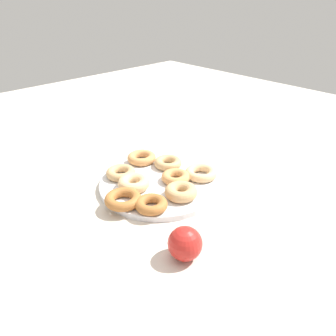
# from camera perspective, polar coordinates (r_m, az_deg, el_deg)

# --- Properties ---
(ground_plane) EXTENTS (2.40, 2.40, 0.00)m
(ground_plane) POSITION_cam_1_polar(r_m,az_deg,el_deg) (0.93, -1.34, -3.03)
(ground_plane) COLOR beige
(donut_plate) EXTENTS (0.32, 0.32, 0.01)m
(donut_plate) POSITION_cam_1_polar(r_m,az_deg,el_deg) (0.92, -1.35, -2.64)
(donut_plate) COLOR silver
(donut_plate) RESTS_ON ground_plane
(donut_0) EXTENTS (0.11, 0.11, 0.02)m
(donut_0) POSITION_cam_1_polar(r_m,az_deg,el_deg) (0.99, 0.01, 0.87)
(donut_0) COLOR tan
(donut_0) RESTS_ON donut_plate
(donut_1) EXTENTS (0.11, 0.11, 0.03)m
(donut_1) POSITION_cam_1_polar(r_m,az_deg,el_deg) (0.85, 2.16, -3.92)
(donut_1) COLOR tan
(donut_1) RESTS_ON donut_plate
(donut_2) EXTENTS (0.10, 0.10, 0.02)m
(donut_2) POSITION_cam_1_polar(r_m,az_deg,el_deg) (0.83, -7.40, -5.12)
(donut_2) COLOR #AD6B33
(donut_2) RESTS_ON donut_plate
(donut_3) EXTENTS (0.11, 0.11, 0.02)m
(donut_3) POSITION_cam_1_polar(r_m,az_deg,el_deg) (0.95, -7.76, -0.78)
(donut_3) COLOR tan
(donut_3) RESTS_ON donut_plate
(donut_4) EXTENTS (0.12, 0.12, 0.02)m
(donut_4) POSITION_cam_1_polar(r_m,az_deg,el_deg) (0.94, 5.44, -0.80)
(donut_4) COLOR #EABC84
(donut_4) RESTS_ON donut_plate
(donut_5) EXTENTS (0.11, 0.11, 0.02)m
(donut_5) POSITION_cam_1_polar(r_m,az_deg,el_deg) (0.92, 1.26, -1.50)
(donut_5) COLOR tan
(donut_5) RESTS_ON donut_plate
(donut_6) EXTENTS (0.11, 0.11, 0.02)m
(donut_6) POSITION_cam_1_polar(r_m,az_deg,el_deg) (1.02, -4.36, 1.69)
(donut_6) COLOR tan
(donut_6) RESTS_ON donut_plate
(donut_7) EXTENTS (0.10, 0.10, 0.02)m
(donut_7) POSITION_cam_1_polar(r_m,az_deg,el_deg) (0.81, -2.77, -5.99)
(donut_7) COLOR #AD6B33
(donut_7) RESTS_ON donut_plate
(donut_8) EXTENTS (0.12, 0.12, 0.03)m
(donut_8) POSITION_cam_1_polar(r_m,az_deg,el_deg) (0.89, -5.65, -2.49)
(donut_8) COLOR #EABC84
(donut_8) RESTS_ON donut_plate
(apple) EXTENTS (0.07, 0.07, 0.07)m
(apple) POSITION_cam_1_polar(r_m,az_deg,el_deg) (0.69, 2.82, -12.30)
(apple) COLOR red
(apple) RESTS_ON ground_plane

